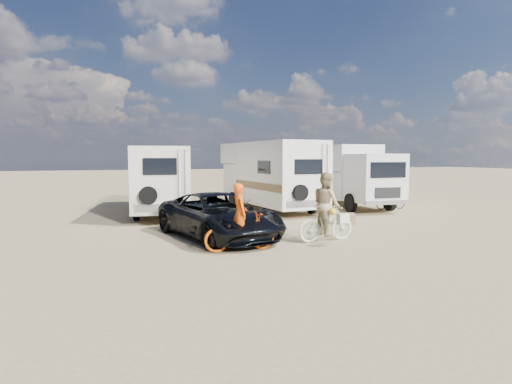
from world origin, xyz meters
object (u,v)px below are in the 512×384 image
object	(u,v)px
rv_main	(270,176)
rider_woman	(326,210)
bike_man	(240,232)
bike_woman	(326,223)
rv_left	(163,180)
crate	(347,219)
bike_parked	(391,201)
rider_man	(240,221)
dark_suv	(218,216)
cooler	(242,224)
box_truck	(349,176)

from	to	relation	value
rv_main	rider_woman	distance (m)	7.55
bike_man	bike_woman	distance (m)	2.75
rv_left	rider_woman	distance (m)	8.91
bike_woman	crate	distance (m)	3.37
rider_woman	bike_parked	bearing A→B (deg)	-51.92
rv_main	crate	size ratio (longest dim) A/B	13.26
rider_man	bike_woman	bearing A→B (deg)	-82.93
bike_man	bike_parked	distance (m)	11.06
bike_man	dark_suv	bearing A→B (deg)	2.52
bike_parked	crate	size ratio (longest dim) A/B	3.02
rv_left	rider_man	world-z (taller)	rv_left
rv_main	dark_suv	world-z (taller)	rv_main
bike_parked	crate	xyz separation A→B (m)	(-4.25, -3.27, -0.20)
bike_man	crate	xyz separation A→B (m)	(4.94, 2.88, -0.30)
bike_woman	rider_woman	distance (m)	0.38
bike_man	cooler	size ratio (longest dim) A/B	3.27
cooler	crate	distance (m)	4.05
dark_suv	rv_left	bearing A→B (deg)	83.54
rv_left	box_truck	world-z (taller)	box_truck
box_truck	bike_man	xyz separation A→B (m)	(-7.95, -7.79, -1.01)
rider_woman	crate	xyz separation A→B (m)	(2.22, 2.52, -0.72)
rider_woman	bike_parked	world-z (taller)	rider_woman
rv_main	cooler	bearing A→B (deg)	-125.68
bike_woman	bike_parked	distance (m)	8.68
rv_main	rider_woman	size ratio (longest dim) A/B	3.64
bike_man	rider_man	distance (m)	0.30
rv_left	dark_suv	xyz separation A→B (m)	(0.90, -6.54, -0.74)
rv_left	rider_woman	xyz separation A→B (m)	(3.73, -8.08, -0.50)
rv_left	bike_parked	distance (m)	10.50
rv_main	dark_suv	size ratio (longest dim) A/B	1.36
bike_woman	cooler	size ratio (longest dim) A/B	3.06
bike_man	bike_parked	world-z (taller)	bike_man
box_truck	crate	size ratio (longest dim) A/B	13.28
box_truck	rider_woman	world-z (taller)	box_truck
bike_woman	rider_man	world-z (taller)	rider_man
rider_man	crate	bearing A→B (deg)	-60.28
rider_woman	cooler	distance (m)	3.08
bike_woman	rider_woman	xyz separation A→B (m)	(0.00, 0.00, 0.38)
bike_parked	rider_woman	bearing A→B (deg)	134.89
box_truck	bike_parked	xyz separation A→B (m)	(1.25, -1.63, -1.11)
box_truck	rider_woman	bearing A→B (deg)	-122.24
bike_man	crate	size ratio (longest dim) A/B	3.77
box_truck	rider_man	world-z (taller)	box_truck
dark_suv	bike_man	bearing A→B (deg)	-101.23
rv_left	crate	distance (m)	8.23
bike_parked	rv_left	bearing A→B (deg)	80.38
rider_man	rv_main	bearing A→B (deg)	-26.36
dark_suv	rider_man	size ratio (longest dim) A/B	3.07
dark_suv	rider_woman	distance (m)	3.23
dark_suv	bike_parked	world-z (taller)	dark_suv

